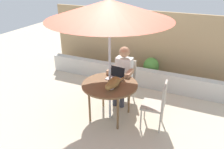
# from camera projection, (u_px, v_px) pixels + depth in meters

# --- Properties ---
(ground_plane) EXTENTS (14.00, 14.00, 0.00)m
(ground_plane) POSITION_uv_depth(u_px,v_px,m) (110.00, 116.00, 4.53)
(ground_plane) COLOR beige
(fence_back) EXTENTS (5.30, 0.08, 1.73)m
(fence_back) POSITION_uv_depth(u_px,v_px,m) (145.00, 44.00, 5.96)
(fence_back) COLOR tan
(fence_back) RESTS_ON ground
(planter_wall_low) EXTENTS (4.77, 0.20, 0.45)m
(planter_wall_low) POSITION_uv_depth(u_px,v_px,m) (135.00, 76.00, 5.69)
(planter_wall_low) COLOR beige
(planter_wall_low) RESTS_ON ground
(patio_table) EXTENTS (1.04, 1.04, 0.73)m
(patio_table) POSITION_uv_depth(u_px,v_px,m) (110.00, 87.00, 4.24)
(patio_table) COLOR brown
(patio_table) RESTS_ON ground
(patio_umbrella) EXTENTS (2.10, 2.10, 2.23)m
(patio_umbrella) POSITION_uv_depth(u_px,v_px,m) (109.00, 10.00, 3.65)
(patio_umbrella) COLOR #B7B7BC
(patio_umbrella) RESTS_ON ground
(chair_occupied) EXTENTS (0.40, 0.40, 0.89)m
(chair_occupied) POSITION_uv_depth(u_px,v_px,m) (125.00, 77.00, 4.97)
(chair_occupied) COLOR #B2A899
(chair_occupied) RESTS_ON ground
(chair_empty) EXTENTS (0.43, 0.43, 0.89)m
(chair_empty) POSITION_uv_depth(u_px,v_px,m) (158.00, 102.00, 4.03)
(chair_empty) COLOR #B2A899
(chair_empty) RESTS_ON ground
(person_seated) EXTENTS (0.48, 0.48, 1.23)m
(person_seated) POSITION_uv_depth(u_px,v_px,m) (123.00, 72.00, 4.77)
(person_seated) COLOR white
(person_seated) RESTS_ON ground
(laptop) EXTENTS (0.33, 0.28, 0.21)m
(laptop) POSITION_uv_depth(u_px,v_px,m) (116.00, 75.00, 4.42)
(laptop) COLOR silver
(laptop) RESTS_ON patio_table
(cat) EXTENTS (0.19, 0.65, 0.17)m
(cat) POSITION_uv_depth(u_px,v_px,m) (113.00, 83.00, 4.06)
(cat) COLOR olive
(cat) RESTS_ON patio_table
(potted_plant_near_fence) EXTENTS (0.39, 0.39, 0.63)m
(potted_plant_near_fence) POSITION_uv_depth(u_px,v_px,m) (151.00, 68.00, 5.83)
(potted_plant_near_fence) COLOR #33383D
(potted_plant_near_fence) RESTS_ON ground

